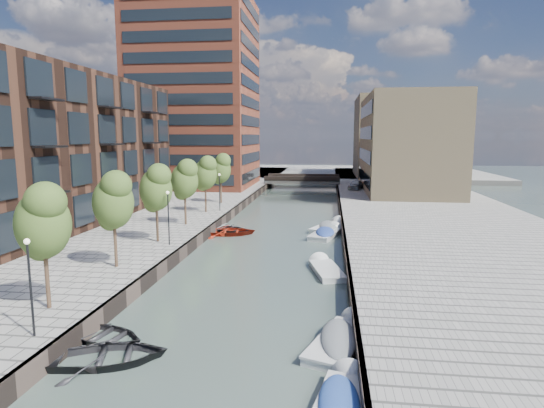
% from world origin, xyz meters
% --- Properties ---
extents(water, '(300.00, 300.00, 0.00)m').
position_xyz_m(water, '(0.00, 40.00, 0.00)').
color(water, '#38473F').
rests_on(water, ground).
extents(quay_right, '(20.00, 140.00, 1.00)m').
position_xyz_m(quay_right, '(16.00, 40.00, 0.50)').
color(quay_right, gray).
rests_on(quay_right, ground).
extents(quay_wall_left, '(0.25, 140.00, 1.00)m').
position_xyz_m(quay_wall_left, '(-6.10, 40.00, 0.50)').
color(quay_wall_left, '#332823').
rests_on(quay_wall_left, ground).
extents(quay_wall_right, '(0.25, 140.00, 1.00)m').
position_xyz_m(quay_wall_right, '(6.10, 40.00, 0.50)').
color(quay_wall_right, '#332823').
rests_on(quay_wall_right, ground).
extents(far_closure, '(80.00, 40.00, 1.00)m').
position_xyz_m(far_closure, '(0.00, 100.00, 0.50)').
color(far_closure, gray).
rests_on(far_closure, ground).
extents(apartment_block, '(8.00, 38.00, 14.00)m').
position_xyz_m(apartment_block, '(-20.00, 30.00, 8.00)').
color(apartment_block, black).
rests_on(apartment_block, quay_left).
extents(tower, '(18.00, 18.00, 30.00)m').
position_xyz_m(tower, '(-17.00, 65.00, 16.00)').
color(tower, '#96422B').
rests_on(tower, quay_left).
extents(tan_block_near, '(12.00, 25.00, 14.00)m').
position_xyz_m(tan_block_near, '(16.00, 62.00, 8.00)').
color(tan_block_near, '#9F8861').
rests_on(tan_block_near, quay_right).
extents(tan_block_far, '(12.00, 20.00, 16.00)m').
position_xyz_m(tan_block_far, '(16.00, 88.00, 9.00)').
color(tan_block_far, '#9F8861').
rests_on(tan_block_far, quay_right).
extents(bridge, '(13.00, 6.00, 1.30)m').
position_xyz_m(bridge, '(0.00, 72.00, 1.39)').
color(bridge, gray).
rests_on(bridge, ground).
extents(tree_1, '(2.50, 2.50, 5.95)m').
position_xyz_m(tree_1, '(-8.50, 11.00, 5.31)').
color(tree_1, '#382619').
rests_on(tree_1, quay_left).
extents(tree_2, '(2.50, 2.50, 5.95)m').
position_xyz_m(tree_2, '(-8.50, 18.00, 5.31)').
color(tree_2, '#382619').
rests_on(tree_2, quay_left).
extents(tree_3, '(2.50, 2.50, 5.95)m').
position_xyz_m(tree_3, '(-8.50, 25.00, 5.31)').
color(tree_3, '#382619').
rests_on(tree_3, quay_left).
extents(tree_4, '(2.50, 2.50, 5.95)m').
position_xyz_m(tree_4, '(-8.50, 32.00, 5.31)').
color(tree_4, '#382619').
rests_on(tree_4, quay_left).
extents(tree_5, '(2.50, 2.50, 5.95)m').
position_xyz_m(tree_5, '(-8.50, 39.00, 5.31)').
color(tree_5, '#382619').
rests_on(tree_5, quay_left).
extents(tree_6, '(2.50, 2.50, 5.95)m').
position_xyz_m(tree_6, '(-8.50, 46.00, 5.31)').
color(tree_6, '#382619').
rests_on(tree_6, quay_left).
extents(lamp_0, '(0.24, 0.24, 4.12)m').
position_xyz_m(lamp_0, '(-7.20, 8.00, 3.51)').
color(lamp_0, black).
rests_on(lamp_0, quay_left).
extents(lamp_1, '(0.24, 0.24, 4.12)m').
position_xyz_m(lamp_1, '(-7.20, 24.00, 3.51)').
color(lamp_1, black).
rests_on(lamp_1, quay_left).
extents(lamp_2, '(0.24, 0.24, 4.12)m').
position_xyz_m(lamp_2, '(-7.20, 40.00, 3.51)').
color(lamp_2, black).
rests_on(lamp_2, quay_left).
extents(sloop_0, '(5.59, 4.71, 0.99)m').
position_xyz_m(sloop_0, '(-4.07, 8.10, 0.00)').
color(sloop_0, '#242427').
rests_on(sloop_0, ground).
extents(sloop_1, '(4.54, 3.69, 0.83)m').
position_xyz_m(sloop_1, '(-5.30, 10.07, 0.00)').
color(sloop_1, black).
rests_on(sloop_1, ground).
extents(sloop_2, '(5.65, 4.47, 1.05)m').
position_xyz_m(sloop_2, '(-4.58, 32.54, 0.00)').
color(sloop_2, '#A02311').
rests_on(sloop_2, ground).
extents(sloop_3, '(4.30, 3.27, 0.84)m').
position_xyz_m(sloop_3, '(-5.40, 34.77, 0.00)').
color(sloop_3, '#B0B0AE').
rests_on(sloop_3, ground).
extents(sloop_4, '(5.32, 4.65, 0.92)m').
position_xyz_m(sloop_4, '(-4.67, 33.74, 0.00)').
color(sloop_4, black).
rests_on(sloop_4, ground).
extents(motorboat_0, '(2.37, 4.68, 1.49)m').
position_xyz_m(motorboat_0, '(5.33, 6.14, 0.18)').
color(motorboat_0, silver).
rests_on(motorboat_0, ground).
extents(motorboat_1, '(3.31, 5.33, 1.68)m').
position_xyz_m(motorboat_1, '(5.48, 11.05, 0.20)').
color(motorboat_1, silver).
rests_on(motorboat_1, ground).
extents(motorboat_2, '(2.68, 4.93, 1.56)m').
position_xyz_m(motorboat_2, '(4.58, 21.97, 0.09)').
color(motorboat_2, silver).
rests_on(motorboat_2, ground).
extents(motorboat_3, '(3.24, 5.63, 1.78)m').
position_xyz_m(motorboat_3, '(4.60, 33.18, 0.22)').
color(motorboat_3, '#BBBBB9').
rests_on(motorboat_3, ground).
extents(motorboat_4, '(3.82, 5.74, 1.82)m').
position_xyz_m(motorboat_4, '(4.90, 36.17, 0.22)').
color(motorboat_4, white).
rests_on(motorboat_4, ground).
extents(car, '(2.80, 4.53, 1.44)m').
position_xyz_m(car, '(8.79, 62.64, 1.72)').
color(car, '#9B9E9F').
rests_on(car, quay_right).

